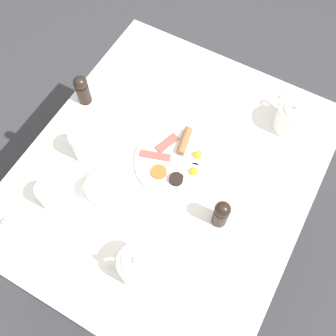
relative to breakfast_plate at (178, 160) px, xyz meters
The scene contains 15 objects.
ground_plane 0.75m from the breakfast_plate, 75.96° to the left, with size 8.00×8.00×0.00m, color #333338.
table 0.09m from the breakfast_plate, 75.96° to the left, with size 0.92×1.08×0.74m.
breakfast_plate is the anchor object (origin of this frame).
teapot_near 0.42m from the breakfast_plate, 130.63° to the right, with size 0.16×0.14×0.13m.
teapot_far 0.38m from the breakfast_plate, 100.82° to the left, with size 0.19×0.11×0.13m.
teacup_with_saucer_left 0.58m from the breakfast_plate, 58.29° to the left, with size 0.13×0.13×0.07m.
teacup_with_saucer_right 0.28m from the breakfast_plate, 54.32° to the left, with size 0.13×0.13×0.07m.
water_glass_tall 0.42m from the breakfast_plate, 49.19° to the left, with size 0.08×0.08×0.10m.
water_glass_short 0.31m from the breakfast_plate, 23.73° to the left, with size 0.08×0.08×0.12m.
pepper_grinder 0.42m from the breakfast_plate, ahead, with size 0.05×0.05×0.12m.
salt_grinder 0.25m from the breakfast_plate, 150.75° to the left, with size 0.05×0.05×0.12m.
fork_by_plate 0.54m from the breakfast_plate, 123.75° to the left, with size 0.14×0.15×0.00m.
knife_by_plate 0.39m from the breakfast_plate, 56.48° to the right, with size 0.20×0.06×0.00m.
spoon_for_tea 0.49m from the breakfast_plate, 73.60° to the left, with size 0.11×0.13×0.00m.
fork_spare 0.33m from the breakfast_plate, behind, with size 0.17×0.05×0.00m.
Camera 1 is at (-0.28, 0.50, 1.92)m, focal length 42.00 mm.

